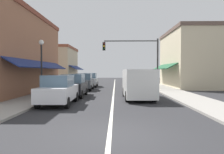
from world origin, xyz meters
TOP-DOWN VIEW (x-y plane):
  - ground_plane at (0.00, 18.00)m, footprint 80.00×80.00m
  - sidewalk_left at (-5.50, 18.00)m, footprint 2.60×56.00m
  - sidewalk_right at (5.50, 18.00)m, footprint 2.60×56.00m
  - lane_center_stripe at (0.00, 18.00)m, footprint 0.14×52.00m
  - storefront_left_block at (-9.61, 12.00)m, footprint 6.95×14.20m
  - storefront_right_block at (9.65, 20.00)m, footprint 7.02×10.20m
  - storefront_far_left at (-9.34, 28.00)m, footprint 6.41×8.20m
  - parked_car_nearest_left at (-3.20, 5.91)m, footprint 1.83×4.12m
  - parked_car_second_left at (-3.11, 9.90)m, footprint 1.83×4.13m
  - parked_car_third_left at (-3.15, 15.68)m, footprint 1.85×4.13m
  - parked_car_far_left at (-3.07, 20.32)m, footprint 1.83×4.12m
  - van_in_lane at (1.79, 8.71)m, footprint 2.08×5.22m
  - traffic_signal_mast_arm at (2.62, 16.69)m, footprint 6.13×0.50m
  - street_lamp_left_near at (-5.17, 8.58)m, footprint 0.36×0.36m

SIDE VIEW (x-z plane):
  - ground_plane at x=0.00m, z-range 0.00..0.00m
  - lane_center_stripe at x=0.00m, z-range 0.00..0.01m
  - sidewalk_left at x=-5.50m, z-range 0.00..0.12m
  - sidewalk_right at x=5.50m, z-range 0.00..0.12m
  - parked_car_nearest_left at x=-3.20m, z-range -0.01..1.76m
  - parked_car_second_left at x=-3.11m, z-range -0.01..1.76m
  - parked_car_third_left at x=-3.15m, z-range -0.01..1.76m
  - parked_car_far_left at x=-3.07m, z-range -0.01..1.76m
  - van_in_lane at x=1.79m, z-range 0.09..2.21m
  - street_lamp_left_near at x=-5.17m, z-range 0.79..5.05m
  - storefront_far_left at x=-9.34m, z-range 0.01..5.95m
  - storefront_right_block at x=9.65m, z-range 0.00..7.04m
  - storefront_left_block at x=-9.61m, z-range 0.00..7.26m
  - traffic_signal_mast_arm at x=2.62m, z-range 1.09..6.67m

